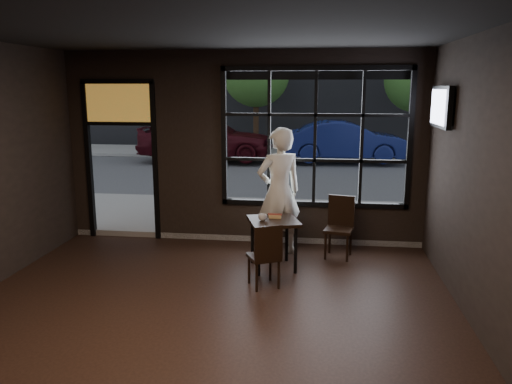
# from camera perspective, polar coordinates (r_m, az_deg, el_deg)

# --- Properties ---
(floor) EXTENTS (6.00, 7.00, 0.02)m
(floor) POSITION_cam_1_polar(r_m,az_deg,el_deg) (5.49, -7.38, -16.67)
(floor) COLOR black
(floor) RESTS_ON ground
(ceiling) EXTENTS (6.00, 7.00, 0.02)m
(ceiling) POSITION_cam_1_polar(r_m,az_deg,el_deg) (4.86, -8.45, 18.90)
(ceiling) COLOR black
(ceiling) RESTS_ON ground
(wall_right) EXTENTS (0.04, 7.00, 3.20)m
(wall_right) POSITION_cam_1_polar(r_m,az_deg,el_deg) (5.06, 27.01, -0.89)
(wall_right) COLOR black
(wall_right) RESTS_ON ground
(window_frame) EXTENTS (3.06, 0.12, 2.28)m
(window_frame) POSITION_cam_1_polar(r_m,az_deg,el_deg) (8.19, 6.76, 6.17)
(window_frame) COLOR black
(window_frame) RESTS_ON ground
(stained_transom) EXTENTS (1.20, 0.06, 0.70)m
(stained_transom) POSITION_cam_1_polar(r_m,az_deg,el_deg) (8.83, -15.43, 9.82)
(stained_transom) COLOR orange
(stained_transom) RESTS_ON ground
(street_asphalt) EXTENTS (60.00, 41.00, 0.04)m
(street_asphalt) POSITION_cam_1_polar(r_m,az_deg,el_deg) (28.80, 4.75, 6.64)
(street_asphalt) COLOR #545456
(street_asphalt) RESTS_ON ground
(cafe_table) EXTENTS (0.86, 0.86, 0.74)m
(cafe_table) POSITION_cam_1_polar(r_m,az_deg,el_deg) (7.31, 2.00, -5.93)
(cafe_table) COLOR black
(cafe_table) RESTS_ON floor
(chair_near) EXTENTS (0.51, 0.51, 0.88)m
(chair_near) POSITION_cam_1_polar(r_m,az_deg,el_deg) (6.63, 0.89, -7.18)
(chair_near) COLOR black
(chair_near) RESTS_ON floor
(chair_window) EXTENTS (0.49, 0.49, 0.95)m
(chair_window) POSITION_cam_1_polar(r_m,az_deg,el_deg) (7.83, 9.44, -4.06)
(chair_window) COLOR black
(chair_window) RESTS_ON floor
(man) EXTENTS (0.87, 0.78, 2.01)m
(man) POSITION_cam_1_polar(r_m,az_deg,el_deg) (7.78, 2.66, 0.02)
(man) COLOR white
(man) RESTS_ON floor
(hotdog) EXTENTS (0.20, 0.08, 0.06)m
(hotdog) POSITION_cam_1_polar(r_m,az_deg,el_deg) (7.28, 2.18, -2.77)
(hotdog) COLOR tan
(hotdog) RESTS_ON cafe_table
(cup) EXTENTS (0.17, 0.17, 0.10)m
(cup) POSITION_cam_1_polar(r_m,az_deg,el_deg) (7.13, 0.75, -2.92)
(cup) COLOR silver
(cup) RESTS_ON cafe_table
(tv) EXTENTS (0.11, 0.97, 0.57)m
(tv) POSITION_cam_1_polar(r_m,az_deg,el_deg) (7.41, 20.45, 9.09)
(tv) COLOR black
(tv) RESTS_ON wall_right
(navy_car) EXTENTS (4.26, 1.69, 1.38)m
(navy_car) POSITION_cam_1_polar(r_m,az_deg,el_deg) (17.48, 10.19, 5.76)
(navy_car) COLOR #121B53
(navy_car) RESTS_ON street_asphalt
(maroon_car) EXTENTS (4.75, 2.08, 1.59)m
(maroon_car) POSITION_cam_1_polar(r_m,az_deg,el_deg) (17.64, -5.78, 6.28)
(maroon_car) COLOR #3A0A10
(maroon_car) RESTS_ON street_asphalt
(tree_left) EXTENTS (2.59, 2.59, 4.42)m
(tree_left) POSITION_cam_1_polar(r_m,az_deg,el_deg) (19.69, -0.00, 13.39)
(tree_left) COLOR #332114
(tree_left) RESTS_ON street_asphalt
(tree_right) EXTENTS (2.38, 2.38, 4.06)m
(tree_right) POSITION_cam_1_polar(r_m,az_deg,el_deg) (19.66, 17.91, 12.09)
(tree_right) COLOR #332114
(tree_right) RESTS_ON street_asphalt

